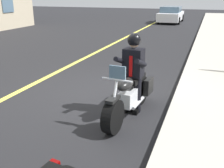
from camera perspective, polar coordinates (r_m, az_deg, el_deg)
The scene contains 5 objects.
ground_plane at distance 6.88m, azimuth -3.59°, elevation -2.06°, with size 80.00×80.00×0.00m, color black.
lane_center_stripe at distance 7.86m, azimuth -17.07°, elevation -0.09°, with size 60.00×0.16×0.01m, color #E5DB4C.
motorcycle_main at distance 5.54m, azimuth 3.86°, elevation -2.48°, with size 2.22×0.70×1.26m.
rider_main at distance 5.52m, azimuth 4.68°, elevation 3.83°, with size 0.65×0.58×1.74m.
car_dark at distance 24.55m, azimuth 12.83°, elevation 14.64°, with size 4.60×1.92×1.40m.
Camera 1 is at (5.85, 2.62, 2.51)m, focal length 41.61 mm.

